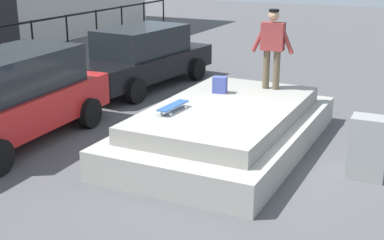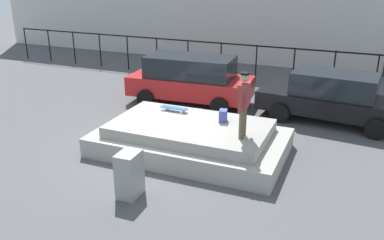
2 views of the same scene
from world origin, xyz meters
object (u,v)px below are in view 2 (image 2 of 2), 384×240
Objects in this scene: car_red_hatchback_near at (190,79)px; car_black_sedan_mid at (333,97)px; skateboarder at (244,100)px; utility_box at (129,174)px; skateboard at (174,108)px; backpack at (223,116)px.

car_black_sedan_mid is at bearing 0.12° from car_red_hatchback_near.
utility_box is (-1.90, -2.32, -1.27)m from skateboarder.
utility_box is at bearing -82.01° from skateboard.
car_red_hatchback_near is (-2.43, 3.44, -0.07)m from backpack.
utility_box is (-1.12, -3.15, -0.48)m from backpack.
skateboard is at bearing 155.82° from skateboarder.
car_black_sedan_mid is at bearing -47.96° from backpack.
backpack is at bearing -8.42° from skateboard.
car_red_hatchback_near reaches higher than backpack.
utility_box is (-3.72, -6.60, -0.31)m from car_black_sedan_mid.
skateboarder is 4.91× the size of backpack.
car_red_hatchback_near is at bearing 24.34° from backpack.
backpack reaches higher than utility_box.
car_red_hatchback_near is 5.03m from car_black_sedan_mid.
backpack is at bearing 69.26° from utility_box.
skateboarder is at bearing -147.51° from backpack.
utility_box is at bearing -78.74° from car_red_hatchback_near.
car_red_hatchback_near is (-3.21, 4.27, -0.86)m from skateboarder.
skateboarder is at bearing -24.18° from skateboard.
car_black_sedan_mid is (4.20, 3.21, -0.09)m from skateboard.
car_red_hatchback_near is at bearing 104.63° from skateboard.
utility_box is at bearing 149.58° from backpack.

